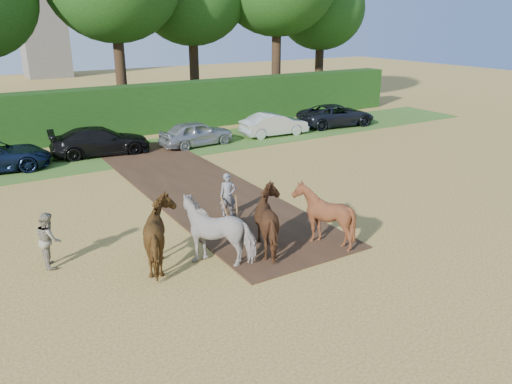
# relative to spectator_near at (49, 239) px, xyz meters

# --- Properties ---
(ground) EXTENTS (120.00, 120.00, 0.00)m
(ground) POSITION_rel_spectator_near_xyz_m (5.19, -2.62, -0.84)
(ground) COLOR gold
(ground) RESTS_ON ground
(earth_strip) EXTENTS (4.50, 17.00, 0.05)m
(earth_strip) POSITION_rel_spectator_near_xyz_m (6.69, 4.38, -0.82)
(earth_strip) COLOR #472D1C
(earth_strip) RESTS_ON ground
(grass_verge) EXTENTS (50.00, 5.00, 0.03)m
(grass_verge) POSITION_rel_spectator_near_xyz_m (5.19, 11.38, -0.83)
(grass_verge) COLOR #38601E
(grass_verge) RESTS_ON ground
(hedgerow) EXTENTS (46.00, 1.60, 3.00)m
(hedgerow) POSITION_rel_spectator_near_xyz_m (5.19, 15.88, 0.66)
(hedgerow) COLOR #14380F
(hedgerow) RESTS_ON ground
(spectator_near) EXTENTS (0.65, 0.83, 1.68)m
(spectator_near) POSITION_rel_spectator_near_xyz_m (0.00, 0.00, 0.00)
(spectator_near) COLOR tan
(spectator_near) RESTS_ON ground
(plough_team) EXTENTS (6.91, 5.03, 1.99)m
(plough_team) POSITION_rel_spectator_near_xyz_m (5.34, -2.33, 0.15)
(plough_team) COLOR #5B3616
(plough_team) RESTS_ON ground
(parked_cars) EXTENTS (30.72, 3.68, 1.49)m
(parked_cars) POSITION_rel_spectator_near_xyz_m (8.20, 11.42, -0.12)
(parked_cars) COLOR silver
(parked_cars) RESTS_ON ground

